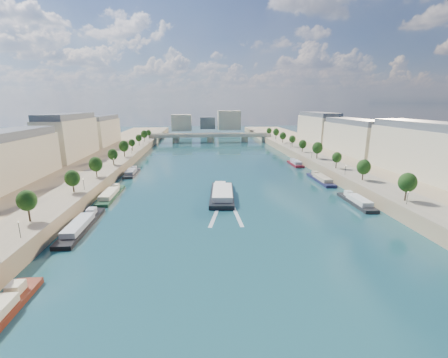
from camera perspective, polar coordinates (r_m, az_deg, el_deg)
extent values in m
plane|color=#0D353B|center=(142.32, -0.24, -0.16)|extent=(700.00, 700.00, 0.00)
cube|color=#9E8460|center=(153.92, -28.04, 0.20)|extent=(44.00, 520.00, 5.00)
cube|color=#9E8460|center=(163.85, 25.74, 1.23)|extent=(44.00, 520.00, 5.00)
cube|color=gray|center=(148.07, -22.81, 1.29)|extent=(14.00, 520.00, 0.10)
cube|color=gray|center=(156.28, 21.09, 2.08)|extent=(14.00, 520.00, 0.10)
cylinder|color=#382B1E|center=(95.17, -32.24, -5.45)|extent=(0.50, 0.50, 3.82)
ellipsoid|color=black|center=(94.16, -32.53, -3.38)|extent=(4.80, 4.80, 5.52)
cylinder|color=#382B1E|center=(115.95, -26.96, -1.56)|extent=(0.50, 0.50, 3.82)
ellipsoid|color=black|center=(115.12, -27.16, 0.16)|extent=(4.80, 4.80, 5.52)
cylinder|color=#382B1E|center=(137.79, -23.33, 1.13)|extent=(0.50, 0.50, 3.82)
ellipsoid|color=black|center=(137.09, -23.48, 2.60)|extent=(4.80, 4.80, 5.52)
cylinder|color=#382B1E|center=(160.24, -20.71, 3.08)|extent=(0.50, 0.50, 3.82)
ellipsoid|color=black|center=(159.64, -20.82, 4.34)|extent=(4.80, 4.80, 5.52)
cylinder|color=#382B1E|center=(183.09, -18.72, 4.54)|extent=(0.50, 0.50, 3.82)
ellipsoid|color=black|center=(182.57, -18.81, 5.65)|extent=(4.80, 4.80, 5.52)
cylinder|color=#382B1E|center=(206.20, -17.18, 5.67)|extent=(0.50, 0.50, 3.82)
ellipsoid|color=black|center=(205.73, -17.25, 6.66)|extent=(4.80, 4.80, 5.52)
cylinder|color=#382B1E|center=(229.49, -15.94, 6.57)|extent=(0.50, 0.50, 3.82)
ellipsoid|color=black|center=(229.07, -16.00, 7.46)|extent=(4.80, 4.80, 5.52)
cylinder|color=#382B1E|center=(252.92, -14.93, 7.30)|extent=(0.50, 0.50, 3.82)
ellipsoid|color=black|center=(252.54, -14.98, 8.11)|extent=(4.80, 4.80, 5.52)
cylinder|color=#382B1E|center=(276.44, -14.09, 7.90)|extent=(0.50, 0.50, 3.82)
ellipsoid|color=black|center=(276.09, -14.13, 8.64)|extent=(4.80, 4.80, 5.52)
cylinder|color=#382B1E|center=(113.15, 31.10, -2.43)|extent=(0.50, 0.50, 3.82)
ellipsoid|color=black|center=(112.30, 31.34, -0.67)|extent=(4.80, 4.80, 5.52)
cylinder|color=#382B1E|center=(132.57, 25.17, 0.46)|extent=(0.50, 0.50, 3.82)
ellipsoid|color=black|center=(131.85, 25.34, 1.98)|extent=(4.80, 4.80, 5.52)
cylinder|color=#382B1E|center=(153.30, 20.80, 2.60)|extent=(0.50, 0.50, 3.82)
ellipsoid|color=black|center=(152.67, 20.92, 3.92)|extent=(4.80, 4.80, 5.52)
cylinder|color=#382B1E|center=(174.86, 17.47, 4.21)|extent=(0.50, 0.50, 3.82)
ellipsoid|color=black|center=(174.31, 17.56, 5.37)|extent=(4.80, 4.80, 5.52)
cylinder|color=#382B1E|center=(196.99, 14.88, 5.45)|extent=(0.50, 0.50, 3.82)
ellipsoid|color=black|center=(196.50, 14.94, 6.49)|extent=(4.80, 4.80, 5.52)
cylinder|color=#382B1E|center=(219.51, 12.80, 6.43)|extent=(0.50, 0.50, 3.82)
ellipsoid|color=black|center=(219.07, 12.86, 7.36)|extent=(4.80, 4.80, 5.52)
cylinder|color=#382B1E|center=(242.32, 11.11, 7.22)|extent=(0.50, 0.50, 3.82)
ellipsoid|color=black|center=(241.92, 11.15, 8.07)|extent=(4.80, 4.80, 5.52)
cylinder|color=#382B1E|center=(265.33, 9.71, 7.87)|extent=(0.50, 0.50, 3.82)
ellipsoid|color=black|center=(264.97, 9.74, 8.65)|extent=(4.80, 4.80, 5.52)
cylinder|color=#382B1E|center=(288.51, 8.52, 8.42)|extent=(0.50, 0.50, 3.82)
ellipsoid|color=black|center=(288.18, 8.55, 9.13)|extent=(4.80, 4.80, 5.52)
cylinder|color=black|center=(84.12, -34.39, -8.09)|extent=(0.14, 0.14, 4.00)
sphere|color=#FFE5B2|center=(83.43, -34.60, -6.75)|extent=(0.36, 0.36, 0.36)
cylinder|color=black|center=(118.62, -25.15, -0.98)|extent=(0.14, 0.14, 4.00)
sphere|color=#FFE5B2|center=(118.13, -25.25, 0.00)|extent=(0.36, 0.36, 0.36)
cylinder|color=black|center=(155.77, -20.21, 2.86)|extent=(0.14, 0.14, 4.00)
sphere|color=#FFE5B2|center=(155.40, -20.28, 3.62)|extent=(0.36, 0.36, 0.36)
cylinder|color=black|center=(194.06, -17.19, 5.19)|extent=(0.14, 0.14, 4.00)
sphere|color=#FFE5B2|center=(193.76, -17.23, 5.81)|extent=(0.36, 0.36, 0.36)
cylinder|color=black|center=(232.92, -15.15, 6.75)|extent=(0.14, 0.14, 4.00)
sphere|color=#FFE5B2|center=(232.67, -15.19, 7.26)|extent=(0.36, 0.36, 0.36)
cylinder|color=black|center=(107.82, 31.55, -3.19)|extent=(0.14, 0.14, 4.00)
sphere|color=#FFE5B2|center=(107.29, 31.69, -2.12)|extent=(0.36, 0.36, 0.36)
cylinder|color=black|center=(140.78, 22.11, 1.55)|extent=(0.14, 0.14, 4.00)
sphere|color=#FFE5B2|center=(140.37, 22.19, 2.38)|extent=(0.36, 0.36, 0.36)
cylinder|color=black|center=(176.67, 16.36, 4.42)|extent=(0.14, 0.14, 4.00)
sphere|color=#FFE5B2|center=(176.35, 16.41, 5.09)|extent=(0.36, 0.36, 0.36)
cylinder|color=black|center=(214.03, 12.56, 6.28)|extent=(0.14, 0.14, 4.00)
sphere|color=#FFE5B2|center=(213.76, 12.59, 6.83)|extent=(0.36, 0.36, 0.36)
cylinder|color=black|center=(252.19, 9.88, 7.56)|extent=(0.14, 0.14, 4.00)
sphere|color=#FFE5B2|center=(251.96, 9.90, 8.04)|extent=(0.36, 0.36, 0.36)
cube|color=#C3B596|center=(142.82, -36.03, 3.30)|extent=(16.00, 52.00, 20.00)
cube|color=#474C54|center=(141.63, -36.72, 7.90)|extent=(14.72, 50.44, 3.20)
cube|color=#C3B596|center=(194.24, -27.38, 6.63)|extent=(16.00, 52.00, 20.00)
cube|color=#474C54|center=(193.37, -27.78, 10.03)|extent=(14.72, 50.44, 3.20)
cube|color=#C3B596|center=(248.58, -22.38, 8.48)|extent=(16.00, 52.00, 20.00)
cube|color=#474C54|center=(247.90, -22.63, 11.14)|extent=(14.72, 50.44, 3.20)
cube|color=#C3B596|center=(155.32, 33.52, 4.33)|extent=(16.00, 52.00, 20.00)
cube|color=#474C54|center=(154.23, 34.11, 8.57)|extent=(14.72, 50.44, 3.20)
cube|color=#C3B596|center=(203.61, 23.54, 7.32)|extent=(16.00, 52.00, 20.00)
cube|color=#474C54|center=(202.78, 23.87, 10.57)|extent=(14.72, 50.44, 3.20)
cube|color=#C3B596|center=(255.97, 17.45, 9.03)|extent=(16.00, 52.00, 20.00)
cube|color=#474C54|center=(255.31, 17.64, 11.61)|extent=(14.72, 50.44, 3.20)
cube|color=#C3B596|center=(348.60, -8.07, 10.58)|extent=(22.00, 18.00, 18.00)
cube|color=#C3B596|center=(359.75, 0.95, 11.14)|extent=(26.00, 20.00, 22.00)
cube|color=#474C54|center=(373.32, -3.17, 10.62)|extent=(18.00, 16.00, 14.00)
cube|color=#C1B79E|center=(281.03, -2.57, 8.26)|extent=(112.00, 11.00, 2.20)
cube|color=#C1B79E|center=(275.90, -2.54, 8.46)|extent=(112.00, 0.80, 0.90)
cube|color=#C1B79E|center=(285.85, -2.62, 8.66)|extent=(112.00, 0.80, 0.90)
cylinder|color=#C1B79E|center=(282.01, -9.13, 7.36)|extent=(6.40, 6.40, 5.00)
cylinder|color=#C1B79E|center=(281.43, -2.57, 7.51)|extent=(6.40, 6.40, 5.00)
cylinder|color=#C1B79E|center=(284.48, 3.94, 7.56)|extent=(6.40, 6.40, 5.00)
cube|color=#C1B79E|center=(284.20, -13.18, 7.22)|extent=(6.00, 12.00, 5.00)
cube|color=#C1B79E|center=(288.18, 7.91, 7.55)|extent=(6.00, 12.00, 5.00)
cube|color=black|center=(116.72, -0.39, -3.15)|extent=(11.40, 31.59, 2.21)
cube|color=white|center=(113.75, -0.30, -2.51)|extent=(8.91, 20.66, 1.99)
cube|color=white|center=(125.05, -0.72, -1.00)|extent=(4.72, 4.07, 1.80)
cube|color=silver|center=(100.63, -1.47, -6.34)|extent=(6.48, 25.70, 0.04)
cube|color=silver|center=(101.17, 2.17, -6.23)|extent=(2.21, 26.03, 0.04)
cube|color=beige|center=(70.75, -34.88, -16.60)|extent=(2.50, 2.85, 1.80)
cube|color=black|center=(97.64, -25.43, -8.27)|extent=(5.00, 28.27, 1.80)
cube|color=#B7BCC4|center=(95.09, -26.00, -7.83)|extent=(4.10, 15.55, 1.60)
cube|color=#B7BCC4|center=(104.47, -23.95, -5.61)|extent=(2.50, 3.39, 1.80)
cube|color=#1A4228|center=(124.55, -20.72, -3.07)|extent=(5.00, 25.80, 1.80)
cube|color=beige|center=(122.18, -21.05, -2.60)|extent=(4.10, 14.19, 1.60)
cube|color=beige|center=(131.22, -19.90, -1.32)|extent=(2.50, 3.10, 1.80)
cube|color=#2B2B2E|center=(160.18, -17.14, 0.94)|extent=(5.00, 19.96, 1.80)
cube|color=gray|center=(158.29, -17.30, 1.41)|extent=(4.10, 10.98, 1.60)
cube|color=gray|center=(165.52, -16.76, 2.03)|extent=(2.50, 2.40, 1.80)
cube|color=black|center=(118.78, 23.91, -4.20)|extent=(5.00, 20.99, 1.80)
cube|color=white|center=(116.90, 24.38, -3.66)|extent=(4.10, 11.54, 1.60)
cube|color=white|center=(123.56, 22.62, -2.51)|extent=(2.50, 2.52, 1.80)
cube|color=#1D1E3F|center=(147.06, 17.93, -0.27)|extent=(5.00, 24.36, 1.80)
cube|color=#BFAF8F|center=(144.92, 18.27, 0.19)|extent=(4.10, 13.40, 1.60)
cube|color=#BFAF8F|center=(153.21, 16.95, 1.06)|extent=(2.50, 2.92, 1.80)
cube|color=maroon|center=(181.40, 13.44, 2.69)|extent=(5.00, 17.77, 1.80)
cube|color=#AFB4BC|center=(179.75, 13.61, 3.13)|extent=(4.10, 9.77, 1.60)
cube|color=#AFB4BC|center=(186.04, 12.97, 3.57)|extent=(2.50, 2.13, 1.80)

